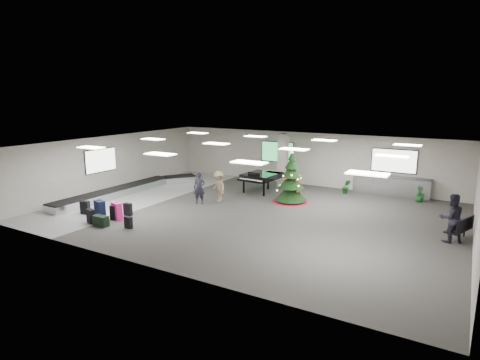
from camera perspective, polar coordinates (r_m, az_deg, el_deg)
The scene contains 20 objects.
ground at distance 18.89m, azimuth 1.80°, elevation -4.67°, with size 18.00×18.00×0.00m, color #312F2C.
room_envelope at distance 19.12m, azimuth 1.80°, elevation 2.70°, with size 18.02×14.02×3.21m.
baggage_carousel at distance 23.41m, azimuth -15.44°, elevation -1.29°, with size 2.28×9.71×0.43m.
service_counter at distance 23.39m, azimuth 20.67°, elevation -0.81°, with size 4.05×0.65×1.08m.
suitcase_0 at distance 18.42m, azimuth -20.45°, elevation -4.86°, with size 0.45×0.32×0.65m.
suitcase_1 at distance 18.61m, azimuth -17.36°, elevation -4.46°, with size 0.44×0.28×0.66m.
pink_suitcase at distance 18.59m, azimuth -17.11°, elevation -4.26°, with size 0.54×0.39×0.79m.
suitcase_3 at distance 19.12m, azimuth -15.67°, elevation -4.03°, with size 0.39×0.22×0.59m.
navy_suitcase at distance 18.96m, azimuth -19.30°, elevation -4.00°, with size 0.60×0.46×0.85m.
suitcase_5 at distance 19.93m, azimuth -21.16°, elevation -3.68°, with size 0.46×0.32×0.64m.
green_duffel at distance 17.95m, azimuth -19.19°, elevation -5.51°, with size 0.68×0.35×0.47m.
suitcase_7 at distance 17.32m, azimuth -15.59°, elevation -5.83°, with size 0.35×0.20×0.51m.
christmas_tree at distance 20.72m, azimuth 7.29°, elevation -0.60°, with size 1.91×1.91×2.73m.
grand_piano at distance 22.72m, azimuth 2.93°, elevation 0.49°, with size 1.88×2.32×1.25m.
bench at distance 17.42m, azimuth 28.99°, elevation -5.91°, with size 0.98×1.51×0.91m.
traveler_a at distance 20.35m, azimuth -5.80°, elevation -1.16°, with size 0.59×0.39×1.62m, color black.
traveler_b at distance 20.67m, azimuth -3.04°, elevation -0.92°, with size 1.04×0.59×1.60m, color #897355.
traveler_bench at distance 16.92m, azimuth 27.86°, elevation -4.82°, with size 0.90×0.70×1.85m, color black.
potted_plant_left at distance 23.17m, azimuth 14.86°, elevation -0.91°, with size 0.45×0.36×0.81m, color #164717.
potted_plant_right at distance 22.67m, azimuth 24.11°, elevation -1.92°, with size 0.42×0.42×0.76m, color #164717.
Camera 1 is at (8.58, -15.94, 5.41)m, focal length 30.00 mm.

